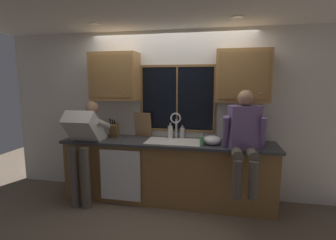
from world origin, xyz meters
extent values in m
cube|color=silver|center=(0.00, 0.06, 1.27)|extent=(5.46, 0.12, 2.55)
cylinder|color=#FFEAB2|center=(-0.92, -0.60, 2.54)|extent=(0.14, 0.14, 0.01)
cylinder|color=#FFEAB2|center=(0.92, -0.60, 2.54)|extent=(0.14, 0.14, 0.01)
cube|color=black|center=(0.10, -0.01, 1.52)|extent=(1.10, 0.02, 0.95)
cube|color=brown|center=(0.10, -0.02, 2.02)|extent=(1.17, 0.02, 0.04)
cube|color=brown|center=(0.10, -0.02, 1.03)|extent=(1.17, 0.02, 0.04)
cube|color=brown|center=(-0.47, -0.02, 1.52)|extent=(0.04, 0.02, 0.95)
cube|color=brown|center=(0.67, -0.02, 1.52)|extent=(0.03, 0.02, 0.95)
cube|color=brown|center=(0.10, -0.02, 1.52)|extent=(0.02, 0.02, 0.95)
cube|color=olive|center=(0.00, -0.29, 0.44)|extent=(3.06, 0.58, 0.88)
cube|color=#38383D|center=(0.00, -0.31, 0.90)|extent=(3.12, 0.62, 0.04)
cube|color=white|center=(-0.62, -0.61, 0.46)|extent=(0.60, 0.02, 0.74)
cube|color=#9E703D|center=(-0.85, -0.17, 1.86)|extent=(0.73, 0.33, 0.72)
cube|color=olive|center=(-0.85, -0.34, 1.86)|extent=(0.65, 0.01, 0.62)
sphere|color=#B2B2B7|center=(-0.63, -0.34, 1.63)|extent=(0.02, 0.02, 0.02)
cube|color=#9E703D|center=(1.04, -0.17, 1.86)|extent=(0.73, 0.33, 0.72)
cube|color=olive|center=(1.04, -0.34, 1.86)|extent=(0.65, 0.01, 0.62)
sphere|color=#B2B2B7|center=(1.26, -0.34, 1.63)|extent=(0.02, 0.02, 0.02)
cube|color=white|center=(0.10, -0.30, 0.91)|extent=(0.80, 0.46, 0.02)
cube|color=beige|center=(-0.10, -0.30, 0.81)|extent=(0.36, 0.42, 0.20)
cube|color=beige|center=(0.30, -0.30, 0.81)|extent=(0.36, 0.42, 0.20)
cube|color=white|center=(0.10, -0.30, 0.81)|extent=(0.04, 0.42, 0.20)
cylinder|color=silver|center=(0.10, -0.08, 1.07)|extent=(0.03, 0.03, 0.30)
torus|color=silver|center=(0.10, -0.14, 1.24)|extent=(0.16, 0.02, 0.16)
cylinder|color=silver|center=(0.18, -0.08, 0.97)|extent=(0.03, 0.03, 0.09)
cylinder|color=#595147|center=(-1.25, -0.76, 0.44)|extent=(0.13, 0.13, 0.88)
cylinder|color=#595147|center=(-1.08, -0.76, 0.44)|extent=(0.13, 0.13, 0.88)
cube|color=beige|center=(-1.16, -0.57, 1.10)|extent=(0.44, 0.55, 0.58)
sphere|color=#A57A5B|center=(-1.16, -0.31, 1.39)|extent=(0.21, 0.21, 0.21)
cylinder|color=beige|center=(-1.38, -0.39, 1.15)|extent=(0.09, 0.52, 0.26)
cylinder|color=beige|center=(-0.94, -0.39, 1.15)|extent=(0.09, 0.52, 0.26)
cylinder|color=#595147|center=(0.97, -0.69, 0.90)|extent=(0.14, 0.43, 0.16)
cylinder|color=#595147|center=(1.15, -0.69, 0.90)|extent=(0.14, 0.43, 0.16)
cylinder|color=#595147|center=(0.97, -0.91, 0.65)|extent=(0.11, 0.11, 0.46)
cylinder|color=#595147|center=(1.15, -0.91, 0.65)|extent=(0.11, 0.11, 0.46)
cube|color=slate|center=(1.06, -0.47, 1.20)|extent=(0.44, 0.31, 0.56)
sphere|color=#A57A5B|center=(1.06, -0.47, 1.58)|extent=(0.20, 0.20, 0.20)
cylinder|color=slate|center=(0.83, -0.52, 1.12)|extent=(0.08, 0.20, 0.47)
cylinder|color=slate|center=(1.29, -0.52, 1.12)|extent=(0.08, 0.20, 0.47)
cube|color=brown|center=(-0.87, -0.19, 1.02)|extent=(0.12, 0.18, 0.25)
cylinder|color=black|center=(-0.91, -0.25, 1.18)|extent=(0.02, 0.05, 0.09)
cylinder|color=black|center=(-0.87, -0.24, 1.17)|extent=(0.02, 0.04, 0.08)
cylinder|color=black|center=(-0.84, -0.24, 1.16)|extent=(0.02, 0.04, 0.06)
cube|color=#997047|center=(-0.43, -0.09, 1.11)|extent=(0.27, 0.10, 0.39)
ellipsoid|color=silver|center=(0.65, -0.37, 0.98)|extent=(0.26, 0.26, 0.13)
cylinder|color=#59A566|center=(0.52, -0.47, 0.98)|extent=(0.06, 0.06, 0.13)
cylinder|color=silver|center=(0.52, -0.47, 1.06)|extent=(0.02, 0.02, 0.04)
cylinder|color=silver|center=(0.52, -0.48, 1.09)|extent=(0.01, 0.04, 0.01)
cylinder|color=#B7B7BC|center=(0.19, -0.07, 1.00)|extent=(0.07, 0.07, 0.16)
cylinder|color=#929296|center=(0.19, -0.07, 1.10)|extent=(0.03, 0.03, 0.04)
cylinder|color=black|center=(0.19, -0.07, 1.13)|extent=(0.04, 0.04, 0.01)
cylinder|color=silver|center=(0.01, -0.12, 1.02)|extent=(0.07, 0.07, 0.19)
cylinder|color=#B3AFA7|center=(0.01, -0.12, 1.13)|extent=(0.03, 0.03, 0.05)
cylinder|color=black|center=(0.01, -0.12, 1.16)|extent=(0.04, 0.04, 0.01)
camera|label=1|loc=(0.75, -3.86, 1.79)|focal=27.14mm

